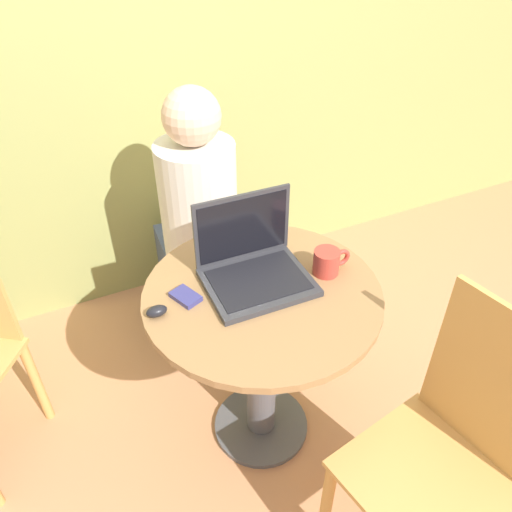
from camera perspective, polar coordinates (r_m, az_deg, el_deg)
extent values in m
plane|color=tan|center=(2.09, 0.57, -18.83)|extent=(12.00, 12.00, 0.00)
cube|color=#939956|center=(2.21, -12.58, 25.24)|extent=(7.00, 0.05, 2.60)
cylinder|color=#4C4C51|center=(2.08, 0.57, -18.67)|extent=(0.36, 0.36, 0.02)
cylinder|color=#4C4C51|center=(1.80, 0.64, -12.56)|extent=(0.11, 0.11, 0.67)
cylinder|color=olive|center=(1.56, 0.72, -4.33)|extent=(0.75, 0.75, 0.02)
cube|color=#2D2D33|center=(1.56, 0.37, -3.00)|extent=(0.33, 0.27, 0.02)
cube|color=black|center=(1.56, 0.38, -2.68)|extent=(0.29, 0.22, 0.00)
cube|color=#2D2D33|center=(1.58, -1.55, 3.35)|extent=(0.32, 0.02, 0.24)
cube|color=black|center=(1.58, -1.47, 3.24)|extent=(0.30, 0.01, 0.21)
cube|color=navy|center=(1.53, -8.05, -4.62)|extent=(0.09, 0.11, 0.02)
ellipsoid|color=black|center=(1.49, -11.29, -6.21)|extent=(0.06, 0.04, 0.03)
cylinder|color=#B2382D|center=(1.61, 8.04, -0.69)|extent=(0.08, 0.08, 0.08)
torus|color=#B2382D|center=(1.63, 9.73, -0.16)|extent=(0.06, 0.02, 0.06)
cylinder|color=tan|center=(1.71, 8.03, -26.25)|extent=(0.04, 0.04, 0.42)
cylinder|color=tan|center=(1.87, 16.71, -19.75)|extent=(0.04, 0.04, 0.42)
cube|color=tan|center=(1.55, 18.91, -22.98)|extent=(0.46, 0.46, 0.02)
cube|color=tan|center=(1.46, 25.72, -13.23)|extent=(0.08, 0.37, 0.49)
cube|color=#3D4766|center=(2.35, -6.52, -2.99)|extent=(0.32, 0.44, 0.45)
cylinder|color=beige|center=(1.98, -6.62, 5.78)|extent=(0.30, 0.30, 0.51)
sphere|color=beige|center=(1.82, -7.45, 15.55)|extent=(0.21, 0.21, 0.21)
cylinder|color=tan|center=(2.12, -23.77, -13.10)|extent=(0.04, 0.04, 0.41)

